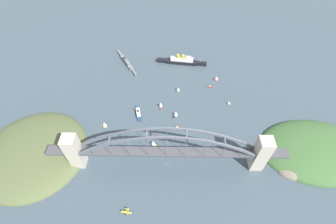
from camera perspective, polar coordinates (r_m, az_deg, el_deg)
The scene contains 18 objects.
ground_plane at distance 311.22m, azimuth -0.22°, elevation -12.21°, with size 1400.00×1400.00×0.00m, color #3D4C56.
harbor_arch_bridge at distance 284.92m, azimuth -0.24°, elevation -9.38°, with size 283.09×15.79×69.93m.
headland_west_shore at distance 363.80m, azimuth -29.56°, elevation -8.80°, with size 138.62×137.46×29.98m.
headland_east_shore at distance 373.22m, azimuth 31.40°, elevation -8.08°, with size 147.80×102.01×29.57m.
ocean_liner at distance 439.13m, azimuth 3.24°, elevation 11.99°, with size 88.41×16.94×18.16m.
naval_cruiser at distance 446.90m, azimuth -9.83°, elevation 11.65°, with size 43.29×69.04×17.22m.
harbor_ferry_steamer at distance 358.21m, azimuth -7.05°, elevation -0.20°, with size 11.27×29.61×7.41m.
seaplane_taxiing_near_bridge at distance 290.00m, azimuth -9.81°, elevation -22.31°, with size 11.94×7.34×4.81m.
small_boat_0 at distance 351.15m, azimuth 1.86°, elevation -0.36°, with size 9.53×9.25×11.03m.
small_boat_1 at distance 401.50m, azimuth 9.97°, elevation 5.94°, with size 9.12×3.43×2.03m.
small_boat_2 at distance 322.62m, azimuth -3.57°, elevation -7.27°, with size 9.92×7.74×9.55m.
small_boat_3 at distance 340.35m, azimuth 2.07°, elevation -3.79°, with size 8.82×9.99×2.45m.
small_boat_4 at distance 379.22m, azimuth 14.23°, elevation 2.19°, with size 6.26×3.77×6.92m.
small_boat_5 at distance 413.52m, azimuth 11.43°, elevation 7.90°, with size 9.49×7.41×9.33m.
small_boat_6 at distance 350.71m, azimuth -14.88°, elevation -2.83°, with size 10.08×8.06×10.56m.
small_boat_7 at distance 362.33m, azimuth -1.76°, elevation 1.80°, with size 6.14×9.73×11.44m.
small_boat_8 at distance 386.54m, azimuth 2.42°, elevation 5.48°, with size 8.61×6.88×9.86m.
channel_marker_buoy at distance 334.44m, azimuth -2.64°, elevation -5.15°, with size 2.20×2.20×2.75m.
Camera 1 is at (3.31, -145.06, 275.33)m, focal length 25.72 mm.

